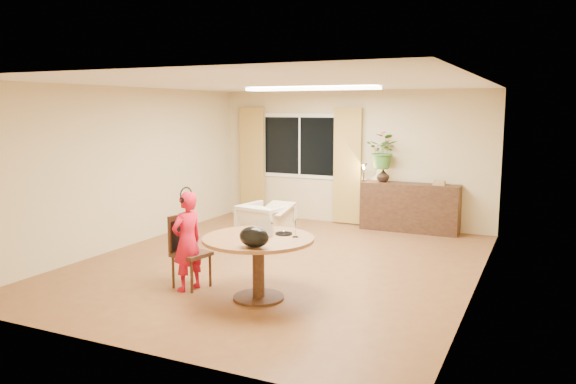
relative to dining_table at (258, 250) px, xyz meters
The scene contains 24 objects.
floor 1.64m from the dining_table, 107.00° to the left, with size 6.50×6.50×0.00m, color brown.
ceiling 2.52m from the dining_table, 107.00° to the left, with size 6.50×6.50×0.00m, color white.
wall_back 4.79m from the dining_table, 95.42° to the left, with size 5.50×5.50×0.00m, color #CDB585.
wall_left 3.59m from the dining_table, 155.43° to the left, with size 6.50×6.50×0.00m, color #CDB585.
wall_right 2.82m from the dining_table, 32.40° to the left, with size 6.50×6.50×0.00m, color #CDB585.
window 5.02m from the dining_table, 108.24° to the left, with size 1.70×0.03×1.30m.
curtain_left 5.33m from the dining_table, 119.36° to the left, with size 0.55×0.08×2.25m, color olive.
curtain_right 4.68m from the dining_table, 96.14° to the left, with size 0.55×0.08×2.25m, color olive.
ceiling_panel 3.34m from the dining_table, 99.53° to the left, with size 2.20×0.35×0.05m, color white.
dining_table is the anchor object (origin of this frame).
dining_chair 0.98m from the dining_table, behind, with size 0.44×0.40×0.92m, color black, non-canonical shape.
child 0.96m from the dining_table, behind, with size 0.30×0.45×1.24m, color #B70E1E.
laptop 0.28m from the dining_table, 143.14° to the left, with size 0.33×0.22×0.22m, color #B7B7BC, non-canonical shape.
tumbler 0.37m from the dining_table, 87.62° to the left, with size 0.08×0.08×0.12m, color white, non-canonical shape.
wine_glass 0.51m from the dining_table, 25.35° to the left, with size 0.07×0.07×0.21m, color white, non-canonical shape.
pot_lid 0.38m from the dining_table, 50.95° to the left, with size 0.21×0.21×0.03m, color white, non-canonical shape.
handbag 0.57m from the dining_table, 67.11° to the right, with size 0.35×0.20×0.23m, color black, non-canonical shape.
armchair 2.71m from the dining_table, 115.48° to the left, with size 0.74×0.77×0.70m, color beige.
throw 2.57m from the dining_table, 111.36° to the left, with size 0.45×0.55×0.03m, color beige, non-canonical shape.
sideboard 4.54m from the dining_table, 80.17° to the left, with size 1.78×0.44×0.89m, color black.
vase 4.50m from the dining_table, 86.73° to the left, with size 0.24×0.24×0.25m, color black.
bouquet 4.56m from the dining_table, 86.70° to the left, with size 0.59×0.51×0.66m, color #27692B.
book_stack 4.67m from the dining_table, 73.91° to the left, with size 0.22×0.16×0.09m, color #926F4A, non-canonical shape.
desk_lamp 4.45m from the dining_table, 91.34° to the left, with size 0.15×0.15×0.36m, color black, non-canonical shape.
Camera 1 is at (3.50, -7.16, 2.26)m, focal length 35.00 mm.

